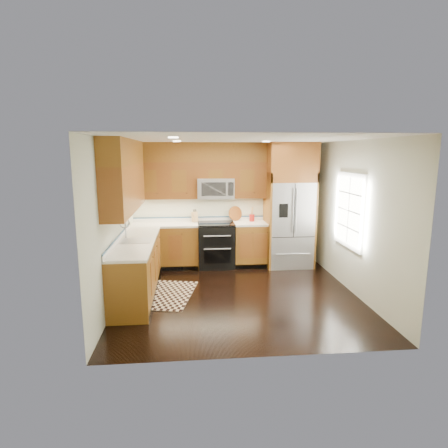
{
  "coord_description": "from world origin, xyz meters",
  "views": [
    {
      "loc": [
        -0.8,
        -6.01,
        2.38
      ],
      "look_at": [
        -0.18,
        0.6,
        1.12
      ],
      "focal_mm": 30.0,
      "sensor_mm": 36.0,
      "label": 1
    }
  ],
  "objects": [
    {
      "name": "utensil_crock",
      "position": [
        0.54,
        1.82,
        1.05
      ],
      "size": [
        0.14,
        0.14,
        0.31
      ],
      "color": "#AF1B15",
      "rests_on": "countertop"
    },
    {
      "name": "wall_left",
      "position": [
        -2.0,
        0.0,
        1.3
      ],
      "size": [
        0.02,
        4.0,
        2.6
      ],
      "primitive_type": "cube",
      "color": "silver",
      "rests_on": "ground"
    },
    {
      "name": "countertop",
      "position": [
        -1.09,
        1.01,
        0.92
      ],
      "size": [
        2.86,
        3.01,
        0.04
      ],
      "color": "white",
      "rests_on": "base_cabinets"
    },
    {
      "name": "cutting_board",
      "position": [
        0.19,
        1.94,
        0.95
      ],
      "size": [
        0.42,
        0.42,
        0.02
      ],
      "primitive_type": "cylinder",
      "rotation": [
        0.0,
        0.0,
        0.39
      ],
      "color": "brown",
      "rests_on": "countertop"
    },
    {
      "name": "range",
      "position": [
        -0.25,
        1.67,
        0.47
      ],
      "size": [
        0.76,
        0.67,
        0.95
      ],
      "color": "black",
      "rests_on": "ground"
    },
    {
      "name": "base_cabinets",
      "position": [
        -1.23,
        0.9,
        0.45
      ],
      "size": [
        2.85,
        3.0,
        0.9
      ],
      "color": "#915C1B",
      "rests_on": "ground"
    },
    {
      "name": "upper_cabinets",
      "position": [
        -1.15,
        1.09,
        2.02
      ],
      "size": [
        2.85,
        3.0,
        1.15
      ],
      "color": "brown",
      "rests_on": "ground"
    },
    {
      "name": "wall_back",
      "position": [
        0.0,
        2.0,
        1.3
      ],
      "size": [
        4.0,
        0.02,
        2.6
      ],
      "primitive_type": "cube",
      "color": "silver",
      "rests_on": "ground"
    },
    {
      "name": "microwave",
      "position": [
        -0.25,
        1.8,
        1.66
      ],
      "size": [
        0.76,
        0.4,
        0.42
      ],
      "color": "#B2B2B7",
      "rests_on": "ground"
    },
    {
      "name": "refrigerator",
      "position": [
        1.3,
        1.63,
        1.3
      ],
      "size": [
        0.98,
        0.75,
        2.6
      ],
      "color": "#B2B2B7",
      "rests_on": "ground"
    },
    {
      "name": "ground",
      "position": [
        0.0,
        0.0,
        0.0
      ],
      "size": [
        4.0,
        4.0,
        0.0
      ],
      "primitive_type": "plane",
      "color": "black",
      "rests_on": "ground"
    },
    {
      "name": "wall_right",
      "position": [
        2.0,
        0.0,
        1.3
      ],
      "size": [
        0.02,
        4.0,
        2.6
      ],
      "primitive_type": "cube",
      "color": "silver",
      "rests_on": "ground"
    },
    {
      "name": "sink_faucet",
      "position": [
        -1.73,
        0.23,
        0.99
      ],
      "size": [
        0.54,
        0.44,
        0.37
      ],
      "color": "#B2B2B7",
      "rests_on": "countertop"
    },
    {
      "name": "rug",
      "position": [
        -1.2,
        0.11,
        0.01
      ],
      "size": [
        1.08,
        1.5,
        0.01
      ],
      "primitive_type": "cube",
      "rotation": [
        0.0,
        0.0,
        -0.21
      ],
      "color": "black",
      "rests_on": "ground"
    },
    {
      "name": "window",
      "position": [
        1.98,
        0.2,
        1.4
      ],
      "size": [
        0.04,
        1.1,
        1.3
      ],
      "color": "white",
      "rests_on": "ground"
    },
    {
      "name": "knife_block",
      "position": [
        -0.69,
        1.87,
        1.05
      ],
      "size": [
        0.14,
        0.16,
        0.27
      ],
      "color": "tan",
      "rests_on": "countertop"
    }
  ]
}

